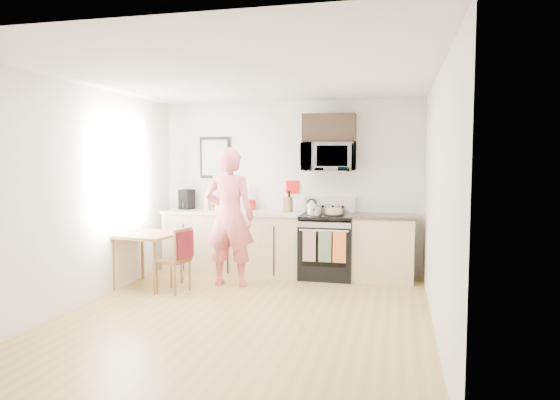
% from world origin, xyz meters
% --- Properties ---
extents(floor, '(4.60, 4.60, 0.00)m').
position_xyz_m(floor, '(0.00, 0.00, 0.00)').
color(floor, '#A58040').
rests_on(floor, ground).
extents(back_wall, '(4.00, 0.04, 2.60)m').
position_xyz_m(back_wall, '(0.00, 2.30, 1.30)').
color(back_wall, silver).
rests_on(back_wall, floor).
extents(front_wall, '(4.00, 0.04, 2.60)m').
position_xyz_m(front_wall, '(0.00, -2.30, 1.30)').
color(front_wall, silver).
rests_on(front_wall, floor).
extents(left_wall, '(0.04, 4.60, 2.60)m').
position_xyz_m(left_wall, '(-2.00, 0.00, 1.30)').
color(left_wall, silver).
rests_on(left_wall, floor).
extents(right_wall, '(0.04, 4.60, 2.60)m').
position_xyz_m(right_wall, '(2.00, 0.00, 1.30)').
color(right_wall, silver).
rests_on(right_wall, floor).
extents(ceiling, '(4.00, 4.60, 0.04)m').
position_xyz_m(ceiling, '(0.00, 0.00, 2.60)').
color(ceiling, silver).
rests_on(ceiling, back_wall).
extents(window, '(0.06, 1.40, 1.50)m').
position_xyz_m(window, '(-1.96, 0.80, 1.55)').
color(window, white).
rests_on(window, left_wall).
extents(cabinet_left, '(2.10, 0.60, 0.90)m').
position_xyz_m(cabinet_left, '(-0.80, 2.00, 0.45)').
color(cabinet_left, tan).
rests_on(cabinet_left, floor).
extents(countertop_left, '(2.14, 0.64, 0.04)m').
position_xyz_m(countertop_left, '(-0.80, 2.00, 0.92)').
color(countertop_left, beige).
rests_on(countertop_left, cabinet_left).
extents(cabinet_right, '(0.84, 0.60, 0.90)m').
position_xyz_m(cabinet_right, '(1.43, 2.00, 0.45)').
color(cabinet_right, tan).
rests_on(cabinet_right, floor).
extents(countertop_right, '(0.88, 0.64, 0.04)m').
position_xyz_m(countertop_right, '(1.43, 2.00, 0.92)').
color(countertop_right, black).
rests_on(countertop_right, cabinet_right).
extents(range, '(0.76, 0.70, 1.16)m').
position_xyz_m(range, '(0.63, 1.98, 0.44)').
color(range, black).
rests_on(range, floor).
extents(microwave, '(0.76, 0.51, 0.42)m').
position_xyz_m(microwave, '(0.63, 2.08, 1.76)').
color(microwave, '#B3B3B8').
rests_on(microwave, back_wall).
extents(upper_cabinet, '(0.76, 0.35, 0.40)m').
position_xyz_m(upper_cabinet, '(0.63, 2.12, 2.18)').
color(upper_cabinet, black).
rests_on(upper_cabinet, back_wall).
extents(wall_art, '(0.50, 0.04, 0.65)m').
position_xyz_m(wall_art, '(-1.20, 2.28, 1.75)').
color(wall_art, black).
rests_on(wall_art, back_wall).
extents(wall_trivet, '(0.20, 0.02, 0.20)m').
position_xyz_m(wall_trivet, '(0.05, 2.28, 1.30)').
color(wall_trivet, '#AB110E').
rests_on(wall_trivet, back_wall).
extents(person, '(0.70, 0.47, 1.88)m').
position_xyz_m(person, '(-0.61, 1.23, 0.94)').
color(person, '#DE3D5D').
rests_on(person, floor).
extents(dining_table, '(0.78, 0.78, 0.73)m').
position_xyz_m(dining_table, '(-1.65, 0.89, 0.65)').
color(dining_table, brown).
rests_on(dining_table, floor).
extents(chair, '(0.46, 0.43, 0.84)m').
position_xyz_m(chair, '(-1.09, 0.70, 0.54)').
color(chair, brown).
rests_on(chair, floor).
extents(knife_block, '(0.12, 0.15, 0.22)m').
position_xyz_m(knife_block, '(0.03, 2.07, 1.05)').
color(knife_block, brown).
rests_on(knife_block, countertop_left).
extents(utensil_crock, '(0.12, 0.12, 0.37)m').
position_xyz_m(utensil_crock, '(-0.59, 2.22, 1.09)').
color(utensil_crock, '#AB110E').
rests_on(utensil_crock, countertop_left).
extents(fruit_bowl, '(0.24, 0.24, 0.09)m').
position_xyz_m(fruit_bowl, '(-1.19, 2.12, 0.97)').
color(fruit_bowl, silver).
rests_on(fruit_bowl, countertop_left).
extents(milk_carton, '(0.11, 0.11, 0.22)m').
position_xyz_m(milk_carton, '(-1.24, 2.04, 1.05)').
color(milk_carton, tan).
rests_on(milk_carton, countertop_left).
extents(coffee_maker, '(0.22, 0.28, 0.31)m').
position_xyz_m(coffee_maker, '(-1.63, 2.12, 1.09)').
color(coffee_maker, black).
rests_on(coffee_maker, countertop_left).
extents(bread_bag, '(0.30, 0.19, 0.10)m').
position_xyz_m(bread_bag, '(-0.90, 1.88, 0.99)').
color(bread_bag, '#D7C071').
rests_on(bread_bag, countertop_left).
extents(cake, '(0.29, 0.29, 0.10)m').
position_xyz_m(cake, '(0.72, 1.95, 0.97)').
color(cake, black).
rests_on(cake, range).
extents(kettle, '(0.17, 0.17, 0.21)m').
position_xyz_m(kettle, '(0.37, 2.14, 1.02)').
color(kettle, silver).
rests_on(kettle, range).
extents(pot, '(0.21, 0.36, 0.11)m').
position_xyz_m(pot, '(0.45, 1.87, 0.98)').
color(pot, '#B3B3B8').
rests_on(pot, range).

